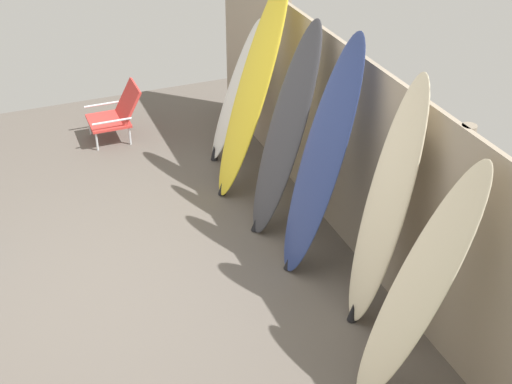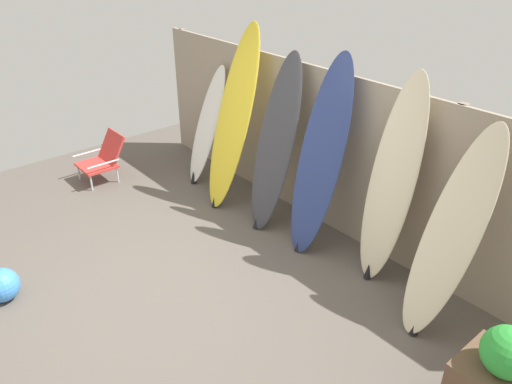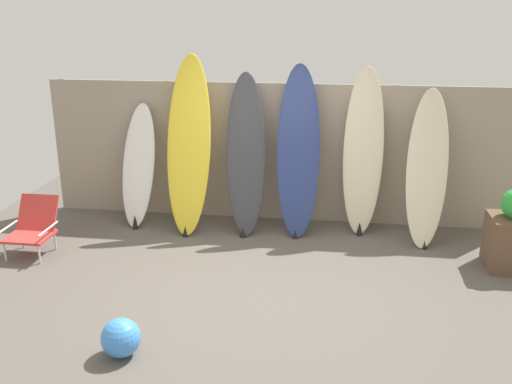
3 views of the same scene
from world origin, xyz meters
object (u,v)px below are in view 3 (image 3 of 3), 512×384
Objects in this scene: surfboard_cream_5 at (427,169)px; surfboard_charcoal_2 at (246,155)px; surfboard_yellow_1 at (189,145)px; surfboard_navy_3 at (298,152)px; beach_ball at (121,338)px; surfboard_white_0 at (139,166)px; surfboard_cream_4 at (363,153)px; beach_chair at (33,226)px.

surfboard_charcoal_2 is at bearing 179.31° from surfboard_cream_5.
surfboard_yellow_1 is at bearing -179.79° from surfboard_cream_5.
surfboard_cream_5 is (2.88, 0.01, -0.19)m from surfboard_yellow_1.
surfboard_yellow_1 is at bearing -177.14° from surfboard_navy_3.
surfboard_cream_5 is 4.04m from beach_ball.
surfboard_yellow_1 is (0.70, -0.10, 0.32)m from surfboard_white_0.
surfboard_navy_3 reaches higher than surfboard_cream_4.
surfboard_navy_3 reaches higher than beach_ball.
surfboard_charcoal_2 is (0.71, 0.04, -0.11)m from surfboard_yellow_1.
surfboard_white_0 is 0.78× the size of surfboard_charcoal_2.
surfboard_cream_4 is at bearing 9.33° from surfboard_navy_3.
surfboard_charcoal_2 is 0.95× the size of surfboard_navy_3.
beach_ball is at bearing -123.38° from surfboard_cream_4.
surfboard_cream_4 reaches higher than beach_chair.
surfboard_yellow_1 is 3.00m from beach_ball.
surfboard_white_0 is 0.75× the size of surfboard_navy_3.
surfboard_navy_3 is 3.22m from beach_chair.
surfboard_cream_4 is at bearing 2.03° from surfboard_white_0.
beach_chair is (-1.61, -1.01, -0.76)m from surfboard_yellow_1.
surfboard_white_0 is 2.46× the size of beach_chair.
surfboard_cream_5 is (3.58, -0.08, 0.13)m from surfboard_white_0.
surfboard_yellow_1 is at bearing -174.75° from surfboard_cream_4.
beach_ball is (-2.75, -2.86, -0.73)m from surfboard_cream_5.
beach_chair is at bearing -147.85° from surfboard_yellow_1.
surfboard_cream_4 is (2.13, 0.20, -0.07)m from surfboard_yellow_1.
surfboard_cream_5 is at bearing -0.69° from surfboard_charcoal_2.
beach_chair is at bearing -129.30° from surfboard_white_0.
surfboard_navy_3 is 1.14× the size of surfboard_cream_5.
surfboard_white_0 is 0.75× the size of surfboard_cream_4.
surfboard_cream_4 reaches higher than surfboard_cream_5.
beach_ball is at bearing -87.46° from surfboard_yellow_1.
surfboard_charcoal_2 is (1.41, -0.06, 0.22)m from surfboard_white_0.
surfboard_yellow_1 is 1.06× the size of surfboard_cream_4.
surfboard_white_0 is 1.49m from beach_chair.
surfboard_yellow_1 reaches higher than surfboard_white_0.
beach_chair reaches higher than beach_ball.
surfboard_cream_4 is 1.13× the size of surfboard_cream_5.
surfboard_cream_5 is at bearing 5.97° from beach_chair.
surfboard_white_0 is 2.85m from surfboard_cream_4.
surfboard_charcoal_2 is 6.07× the size of beach_ball.
surfboard_yellow_1 reaches higher than surfboard_navy_3.
surfboard_yellow_1 reaches higher than surfboard_cream_5.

